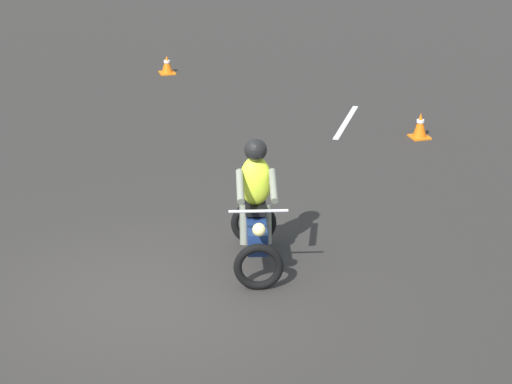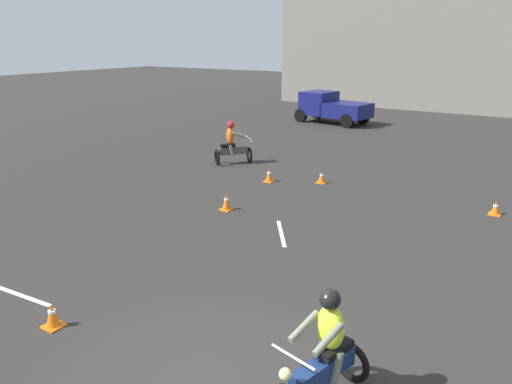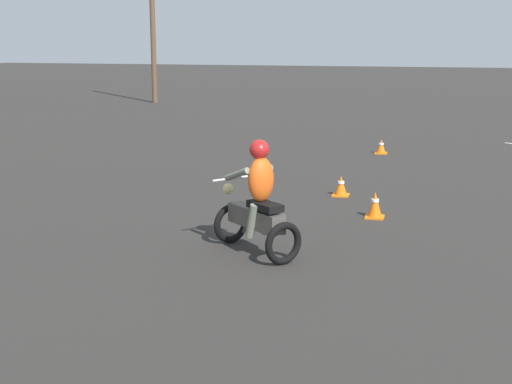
{
  "view_description": "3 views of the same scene",
  "coord_description": "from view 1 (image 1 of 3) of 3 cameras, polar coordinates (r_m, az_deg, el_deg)",
  "views": [
    {
      "loc": [
        -1.79,
        -10.36,
        5.57
      ],
      "look_at": [
        1.45,
        0.5,
        1.0
      ],
      "focal_mm": 70.0,
      "sensor_mm": 36.0,
      "label": 1
    },
    {
      "loc": [
        3.72,
        -4.68,
        4.7
      ],
      "look_at": [
        -2.88,
        5.64,
        0.9
      ],
      "focal_mm": 35.0,
      "sensor_mm": 36.0,
      "label": 2
    },
    {
      "loc": [
        -16.72,
        8.25,
        3.05
      ],
      "look_at": [
        -7.21,
        10.78,
        0.9
      ],
      "focal_mm": 50.0,
      "sensor_mm": 36.0,
      "label": 3
    }
  ],
  "objects": [
    {
      "name": "lane_stripe_ne",
      "position": [
        18.14,
        5.16,
        4.01
      ],
      "size": [
        1.15,
        1.77,
        0.01
      ],
      "primitive_type": "cube",
      "rotation": [
        0.0,
        0.0,
        2.58
      ],
      "color": "silver",
      "rests_on": "ground"
    },
    {
      "name": "motorcycle_rider_foreground",
      "position": [
        12.35,
        -0.01,
        -1.12
      ],
      "size": [
        0.95,
        1.56,
        1.66
      ],
      "rotation": [
        0.0,
        0.0,
        2.9
      ],
      "color": "black",
      "rests_on": "ground"
    },
    {
      "name": "traffic_cone_mid_center",
      "position": [
        21.31,
        -5.11,
        7.24
      ],
      "size": [
        0.32,
        0.32,
        0.39
      ],
      "color": "orange",
      "rests_on": "ground"
    },
    {
      "name": "ground_plane",
      "position": [
        11.9,
        -6.07,
        -6.09
      ],
      "size": [
        120.0,
        120.0,
        0.0
      ],
      "primitive_type": "plane",
      "color": "#2D2B28"
    },
    {
      "name": "traffic_cone_mid_left",
      "position": [
        17.41,
        9.36,
        3.76
      ],
      "size": [
        0.32,
        0.32,
        0.45
      ],
      "color": "orange",
      "rests_on": "ground"
    }
  ]
}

